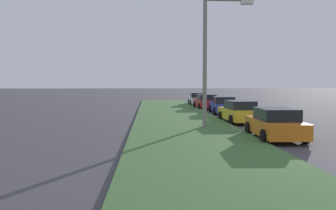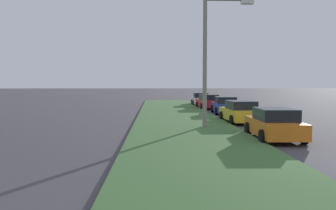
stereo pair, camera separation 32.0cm
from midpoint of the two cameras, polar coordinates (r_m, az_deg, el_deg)
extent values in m
cube|color=#3D6633|center=(19.97, 2.20, -3.73)|extent=(60.00, 6.00, 0.12)
cube|color=orange|center=(16.93, 16.82, -3.50)|extent=(4.36, 1.96, 0.70)
cube|color=black|center=(16.67, 17.07, -1.46)|extent=(2.26, 1.68, 0.55)
cylinder|color=black|center=(18.00, 12.75, -3.81)|extent=(0.65, 0.24, 0.64)
cylinder|color=black|center=(18.51, 18.18, -3.70)|extent=(0.65, 0.24, 0.64)
cylinder|color=black|center=(15.42, 15.15, -5.11)|extent=(0.65, 0.24, 0.64)
cylinder|color=black|center=(16.02, 21.37, -4.91)|extent=(0.65, 0.24, 0.64)
cube|color=gold|center=(23.27, 11.36, -1.48)|extent=(4.38, 1.99, 0.70)
cube|color=black|center=(23.04, 11.53, 0.03)|extent=(2.27, 1.70, 0.55)
cylinder|color=black|center=(24.35, 8.40, -1.81)|extent=(0.65, 0.25, 0.64)
cylinder|color=black|center=(24.85, 12.42, -1.74)|extent=(0.65, 0.25, 0.64)
cylinder|color=black|center=(21.76, 10.13, -2.48)|extent=(0.65, 0.25, 0.64)
cylinder|color=black|center=(22.31, 14.59, -2.39)|extent=(0.65, 0.25, 0.64)
cube|color=#23389E|center=(29.79, 8.83, -0.32)|extent=(4.37, 1.99, 0.70)
cube|color=black|center=(29.55, 8.91, 0.86)|extent=(2.27, 1.70, 0.55)
cylinder|color=black|center=(31.01, 6.77, -0.60)|extent=(0.65, 0.25, 0.64)
cylinder|color=black|center=(31.29, 10.04, -0.60)|extent=(0.65, 0.25, 0.64)
cylinder|color=black|center=(28.34, 7.48, -1.02)|extent=(0.65, 0.25, 0.64)
cylinder|color=black|center=(28.65, 11.05, -1.00)|extent=(0.65, 0.25, 0.64)
cube|color=red|center=(35.08, 6.06, 0.31)|extent=(4.38, 2.00, 0.70)
cube|color=black|center=(34.85, 6.13, 1.32)|extent=(2.27, 1.70, 0.55)
cylinder|color=black|center=(36.24, 4.22, 0.04)|extent=(0.65, 0.25, 0.64)
cylinder|color=black|center=(36.60, 6.99, 0.06)|extent=(0.65, 0.25, 0.64)
cylinder|color=black|center=(33.59, 5.03, -0.26)|extent=(0.65, 0.25, 0.64)
cylinder|color=black|center=(33.98, 8.01, -0.23)|extent=(0.65, 0.25, 0.64)
cube|color=silver|center=(40.56, 4.73, 0.78)|extent=(4.37, 1.99, 0.70)
cube|color=black|center=(40.33, 4.76, 1.66)|extent=(2.27, 1.69, 0.55)
cylinder|color=black|center=(41.84, 3.32, 0.54)|extent=(0.65, 0.25, 0.64)
cylinder|color=black|center=(42.00, 5.77, 0.54)|extent=(0.65, 0.25, 0.64)
cylinder|color=black|center=(39.15, 3.60, 0.32)|extent=(0.65, 0.25, 0.64)
cylinder|color=black|center=(39.33, 6.21, 0.32)|extent=(0.65, 0.25, 0.64)
cylinder|color=gray|center=(19.84, 5.70, 6.88)|extent=(0.24, 0.24, 7.50)
cylinder|color=gray|center=(20.57, 9.22, 16.88)|extent=(0.12, 2.40, 0.12)
cube|color=silver|center=(20.83, 12.58, 16.39)|extent=(0.36, 0.70, 0.24)
camera|label=1|loc=(0.16, -90.46, -0.03)|focal=36.56mm
camera|label=2|loc=(0.16, 89.54, 0.03)|focal=36.56mm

